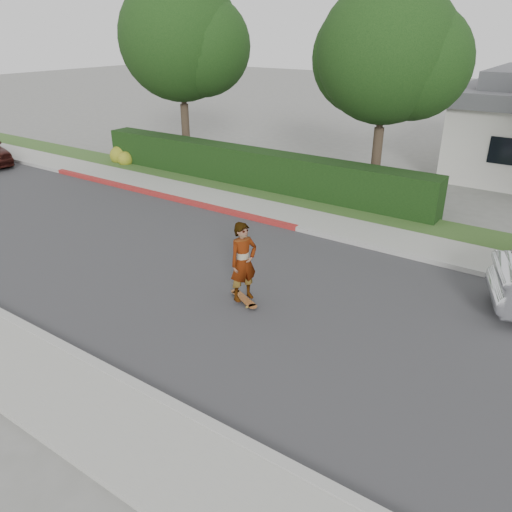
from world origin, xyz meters
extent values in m
plane|color=slate|center=(0.00, 0.00, 0.00)|extent=(120.00, 120.00, 0.00)
cube|color=#2D2D30|center=(0.00, 0.00, 0.01)|extent=(60.00, 8.00, 0.01)
cube|color=#9E9E99|center=(0.00, -4.10, 0.07)|extent=(60.00, 0.20, 0.15)
cube|color=gray|center=(0.00, -5.00, 0.06)|extent=(60.00, 1.60, 0.12)
cube|color=#9E9E99|center=(0.00, 4.10, 0.07)|extent=(60.00, 0.20, 0.15)
cube|color=maroon|center=(-5.00, 4.10, 0.08)|extent=(12.00, 0.21, 0.15)
cube|color=gray|center=(0.00, 5.00, 0.06)|extent=(60.00, 1.60, 0.12)
cube|color=#2D4C1E|center=(0.00, 6.60, 0.05)|extent=(60.00, 1.60, 0.10)
cube|color=black|center=(-3.00, 7.20, 0.75)|extent=(15.00, 1.00, 1.50)
sphere|color=#2D4C19|center=(-10.20, 6.80, 0.35)|extent=(0.90, 0.90, 0.90)
sphere|color=#2D4C19|center=(-9.60, 6.60, 0.30)|extent=(0.70, 0.70, 0.70)
cylinder|color=#33261C|center=(-7.50, 8.50, 1.35)|extent=(0.36, 0.36, 2.70)
cylinder|color=#33261C|center=(-7.50, 8.50, 3.38)|extent=(0.24, 0.24, 2.25)
sphere|color=black|center=(-7.50, 8.50, 5.40)|extent=(5.20, 5.20, 5.20)
sphere|color=black|center=(-8.30, 8.90, 5.20)|extent=(4.42, 4.42, 4.42)
sphere|color=black|center=(-6.60, 8.80, 5.10)|extent=(4.16, 4.16, 4.16)
cylinder|color=#33261C|center=(1.50, 9.00, 1.26)|extent=(0.36, 0.36, 2.52)
cylinder|color=#33261C|center=(1.50, 9.00, 3.15)|extent=(0.24, 0.24, 2.10)
sphere|color=black|center=(1.50, 9.00, 5.04)|extent=(4.80, 4.80, 4.80)
sphere|color=black|center=(0.70, 9.40, 4.84)|extent=(4.08, 4.08, 4.08)
sphere|color=black|center=(2.40, 9.30, 4.74)|extent=(3.84, 3.84, 3.84)
cube|color=black|center=(5.50, 11.98, 1.60)|extent=(1.40, 0.06, 1.00)
cylinder|color=gold|center=(1.97, -0.46, 0.04)|extent=(0.06, 0.05, 0.05)
cylinder|color=gold|center=(2.03, -0.32, 0.04)|extent=(0.06, 0.05, 0.05)
cylinder|color=gold|center=(2.47, -0.69, 0.04)|extent=(0.06, 0.05, 0.05)
cylinder|color=gold|center=(2.53, -0.55, 0.04)|extent=(0.06, 0.05, 0.05)
cube|color=silver|center=(2.00, -0.39, 0.07)|extent=(0.11, 0.17, 0.02)
cube|color=silver|center=(2.50, -0.62, 0.07)|extent=(0.11, 0.17, 0.02)
cube|color=maroon|center=(2.25, -0.50, 0.10)|extent=(0.83, 0.52, 0.02)
cylinder|color=maroon|center=(1.88, -0.33, 0.10)|extent=(0.26, 0.26, 0.02)
cylinder|color=maroon|center=(2.62, -0.67, 0.10)|extent=(0.26, 0.26, 0.02)
imported|color=white|center=(2.25, -0.50, 1.04)|extent=(0.66, 0.80, 1.88)
camera|label=1|loc=(8.22, -8.69, 5.87)|focal=35.00mm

